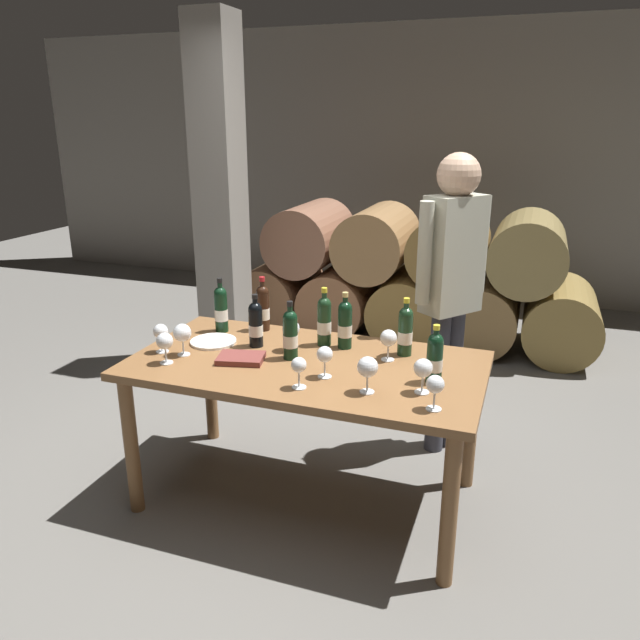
{
  "coord_description": "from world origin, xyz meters",
  "views": [
    {
      "loc": [
        0.98,
        -2.56,
        1.89
      ],
      "look_at": [
        0.0,
        0.2,
        0.91
      ],
      "focal_mm": 34.3,
      "sensor_mm": 36.0,
      "label": 1
    }
  ],
  "objects_px": {
    "wine_glass_3": "(291,329)",
    "wine_glass_9": "(182,333)",
    "wine_glass_1": "(165,342)",
    "wine_glass_5": "(435,386)",
    "wine_bottle_3": "(345,324)",
    "wine_bottle_1": "(405,331)",
    "tasting_notebook": "(241,358)",
    "wine_glass_0": "(368,368)",
    "wine_glass_8": "(161,332)",
    "wine_bottle_6": "(435,357)",
    "wine_bottle_5": "(256,324)",
    "wine_bottle_2": "(263,307)",
    "wine_bottle_7": "(290,334)",
    "serving_plate": "(213,342)",
    "dining_table": "(306,379)",
    "wine_glass_4": "(299,366)",
    "wine_glass_2": "(325,356)",
    "wine_glass_7": "(388,339)",
    "sommelier_presenting": "(452,278)",
    "wine_bottle_0": "(324,321)",
    "wine_bottle_4": "(221,309)",
    "wine_glass_6": "(423,369)"
  },
  "relations": [
    {
      "from": "wine_glass_5",
      "to": "wine_glass_9",
      "type": "height_order",
      "value": "wine_glass_9"
    },
    {
      "from": "wine_glass_4",
      "to": "wine_glass_7",
      "type": "xyz_separation_m",
      "value": [
        0.29,
        0.44,
        0.01
      ]
    },
    {
      "from": "wine_glass_1",
      "to": "wine_glass_5",
      "type": "xyz_separation_m",
      "value": [
        1.3,
        -0.06,
        -0.0
      ]
    },
    {
      "from": "sommelier_presenting",
      "to": "dining_table",
      "type": "bearing_deg",
      "value": -127.41
    },
    {
      "from": "wine_bottle_1",
      "to": "tasting_notebook",
      "type": "distance_m",
      "value": 0.82
    },
    {
      "from": "dining_table",
      "to": "wine_bottle_1",
      "type": "relative_size",
      "value": 5.78
    },
    {
      "from": "wine_glass_6",
      "to": "wine_glass_8",
      "type": "relative_size",
      "value": 1.05
    },
    {
      "from": "wine_bottle_2",
      "to": "sommelier_presenting",
      "type": "bearing_deg",
      "value": 22.19
    },
    {
      "from": "wine_bottle_7",
      "to": "wine_glass_3",
      "type": "distance_m",
      "value": 0.11
    },
    {
      "from": "wine_bottle_2",
      "to": "wine_glass_2",
      "type": "height_order",
      "value": "wine_bottle_2"
    },
    {
      "from": "wine_glass_1",
      "to": "wine_bottle_3",
      "type": "bearing_deg",
      "value": 33.09
    },
    {
      "from": "wine_bottle_6",
      "to": "dining_table",
      "type": "bearing_deg",
      "value": 176.91
    },
    {
      "from": "wine_glass_9",
      "to": "sommelier_presenting",
      "type": "xyz_separation_m",
      "value": [
        1.18,
        0.87,
        0.17
      ]
    },
    {
      "from": "wine_bottle_2",
      "to": "wine_bottle_5",
      "type": "bearing_deg",
      "value": -73.78
    },
    {
      "from": "wine_bottle_6",
      "to": "wine_glass_8",
      "type": "relative_size",
      "value": 1.82
    },
    {
      "from": "wine_glass_4",
      "to": "wine_glass_8",
      "type": "distance_m",
      "value": 0.82
    },
    {
      "from": "wine_glass_1",
      "to": "serving_plate",
      "type": "relative_size",
      "value": 0.64
    },
    {
      "from": "wine_glass_5",
      "to": "wine_glass_4",
      "type": "bearing_deg",
      "value": 178.91
    },
    {
      "from": "dining_table",
      "to": "wine_glass_2",
      "type": "distance_m",
      "value": 0.28
    },
    {
      "from": "wine_glass_7",
      "to": "wine_glass_2",
      "type": "bearing_deg",
      "value": -126.93
    },
    {
      "from": "serving_plate",
      "to": "sommelier_presenting",
      "type": "bearing_deg",
      "value": 30.78
    },
    {
      "from": "wine_bottle_2",
      "to": "wine_bottle_7",
      "type": "xyz_separation_m",
      "value": [
        0.3,
        -0.34,
        -0.0
      ]
    },
    {
      "from": "wine_bottle_6",
      "to": "wine_bottle_7",
      "type": "bearing_deg",
      "value": 176.05
    },
    {
      "from": "sommelier_presenting",
      "to": "wine_glass_3",
      "type": "bearing_deg",
      "value": -137.71
    },
    {
      "from": "wine_bottle_2",
      "to": "wine_glass_2",
      "type": "distance_m",
      "value": 0.73
    },
    {
      "from": "tasting_notebook",
      "to": "sommelier_presenting",
      "type": "relative_size",
      "value": 0.13
    },
    {
      "from": "wine_glass_1",
      "to": "tasting_notebook",
      "type": "distance_m",
      "value": 0.37
    },
    {
      "from": "wine_bottle_7",
      "to": "wine_glass_2",
      "type": "relative_size",
      "value": 1.96
    },
    {
      "from": "wine_glass_9",
      "to": "sommelier_presenting",
      "type": "height_order",
      "value": "sommelier_presenting"
    },
    {
      "from": "wine_bottle_5",
      "to": "wine_glass_5",
      "type": "height_order",
      "value": "wine_bottle_5"
    },
    {
      "from": "wine_bottle_6",
      "to": "sommelier_presenting",
      "type": "bearing_deg",
      "value": 93.42
    },
    {
      "from": "dining_table",
      "to": "wine_bottle_2",
      "type": "xyz_separation_m",
      "value": [
        -0.39,
        0.36,
        0.22
      ]
    },
    {
      "from": "wine_bottle_1",
      "to": "wine_glass_9",
      "type": "bearing_deg",
      "value": -160.23
    },
    {
      "from": "wine_glass_3",
      "to": "wine_glass_1",
      "type": "bearing_deg",
      "value": -144.58
    },
    {
      "from": "wine_bottle_4",
      "to": "wine_glass_1",
      "type": "relative_size",
      "value": 1.95
    },
    {
      "from": "serving_plate",
      "to": "wine_glass_5",
      "type": "bearing_deg",
      "value": -17.42
    },
    {
      "from": "wine_glass_0",
      "to": "wine_glass_8",
      "type": "xyz_separation_m",
      "value": [
        -1.1,
        0.11,
        -0.01
      ]
    },
    {
      "from": "dining_table",
      "to": "wine_bottle_2",
      "type": "height_order",
      "value": "wine_bottle_2"
    },
    {
      "from": "wine_bottle_0",
      "to": "wine_bottle_1",
      "type": "distance_m",
      "value": 0.42
    },
    {
      "from": "dining_table",
      "to": "wine_bottle_2",
      "type": "relative_size",
      "value": 5.6
    },
    {
      "from": "wine_glass_4",
      "to": "wine_glass_5",
      "type": "distance_m",
      "value": 0.59
    },
    {
      "from": "wine_bottle_1",
      "to": "wine_bottle_5",
      "type": "bearing_deg",
      "value": -169.64
    },
    {
      "from": "wine_bottle_4",
      "to": "wine_glass_9",
      "type": "xyz_separation_m",
      "value": [
        -0.01,
        -0.38,
        -0.02
      ]
    },
    {
      "from": "dining_table",
      "to": "wine_glass_1",
      "type": "height_order",
      "value": "wine_glass_1"
    },
    {
      "from": "wine_glass_4",
      "to": "serving_plate",
      "type": "distance_m",
      "value": 0.74
    },
    {
      "from": "wine_bottle_0",
      "to": "wine_glass_9",
      "type": "height_order",
      "value": "wine_bottle_0"
    },
    {
      "from": "wine_glass_3",
      "to": "wine_glass_6",
      "type": "height_order",
      "value": "wine_glass_3"
    },
    {
      "from": "wine_glass_1",
      "to": "wine_glass_7",
      "type": "height_order",
      "value": "wine_glass_7"
    },
    {
      "from": "wine_glass_5",
      "to": "serving_plate",
      "type": "height_order",
      "value": "wine_glass_5"
    },
    {
      "from": "wine_glass_3",
      "to": "wine_glass_9",
      "type": "height_order",
      "value": "wine_glass_9"
    }
  ]
}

